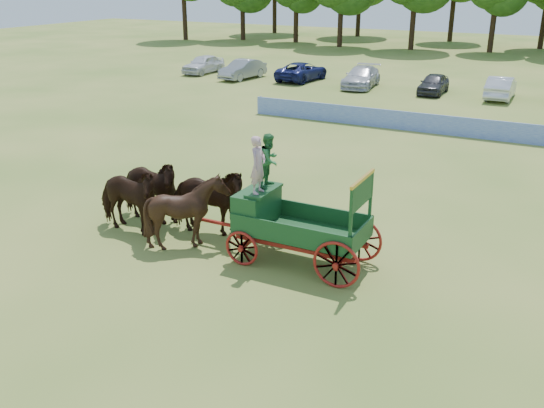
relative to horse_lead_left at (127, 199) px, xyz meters
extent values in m
plane|color=#9F9647|center=(8.94, 0.24, -1.18)|extent=(160.00, 160.00, 0.00)
imported|color=black|center=(0.00, 0.00, 0.00)|extent=(2.83, 1.35, 2.37)
imported|color=black|center=(0.00, 1.10, 0.00)|extent=(2.85, 1.39, 2.37)
imported|color=black|center=(2.40, 0.00, 0.00)|extent=(2.26, 2.04, 2.37)
imported|color=black|center=(2.40, 1.10, 0.00)|extent=(2.98, 1.76, 2.37)
cube|color=#A42710|center=(4.60, 0.55, -0.58)|extent=(0.12, 2.00, 0.12)
cube|color=#A42710|center=(7.60, 0.55, -0.58)|extent=(0.12, 2.00, 0.12)
cube|color=#A42710|center=(6.10, 0.00, -0.46)|extent=(3.80, 0.10, 0.12)
cube|color=#A42710|center=(6.10, 1.10, -0.46)|extent=(3.80, 0.10, 0.12)
cube|color=#A42710|center=(3.70, 0.55, -0.43)|extent=(2.80, 0.09, 0.09)
cube|color=#18491D|center=(6.10, 0.55, -0.18)|extent=(3.80, 1.80, 0.10)
cube|color=#18491D|center=(6.10, -0.33, 0.12)|extent=(3.80, 0.06, 0.55)
cube|color=#18491D|center=(6.10, 1.43, 0.12)|extent=(3.80, 0.06, 0.55)
cube|color=#18491D|center=(7.98, 0.55, 0.12)|extent=(0.06, 1.80, 0.55)
cube|color=#18491D|center=(4.60, 0.55, 0.37)|extent=(0.85, 1.70, 1.05)
cube|color=#18491D|center=(4.85, 0.55, 0.94)|extent=(0.55, 1.50, 0.08)
cube|color=#18491D|center=(4.22, 0.55, 0.17)|extent=(0.10, 1.60, 0.65)
cube|color=#18491D|center=(4.40, 0.55, -0.13)|extent=(0.55, 1.60, 0.06)
cube|color=#18491D|center=(7.90, -0.25, 0.77)|extent=(0.08, 0.08, 1.80)
cube|color=#18491D|center=(7.90, 1.35, 0.77)|extent=(0.08, 0.08, 1.80)
cube|color=#18491D|center=(7.90, 0.55, 1.37)|extent=(0.07, 1.75, 0.75)
cube|color=gold|center=(7.90, 0.55, 1.77)|extent=(0.08, 1.80, 0.09)
cube|color=gold|center=(7.86, 0.55, 1.37)|extent=(0.02, 1.30, 0.12)
torus|color=#A42710|center=(4.60, -0.40, -0.63)|extent=(1.09, 0.09, 1.09)
torus|color=#A42710|center=(4.60, 1.50, -0.63)|extent=(1.09, 0.09, 1.09)
torus|color=#A42710|center=(7.60, -0.40, -0.48)|extent=(1.39, 0.09, 1.39)
torus|color=#A42710|center=(7.60, 1.50, -0.48)|extent=(1.39, 0.09, 1.39)
imported|color=#C798A2|center=(4.85, 0.20, 1.83)|extent=(0.41, 0.62, 1.70)
imported|color=#296D35|center=(4.85, 0.90, 1.79)|extent=(0.61, 0.79, 1.62)
cube|color=#2145B7|center=(7.94, 18.24, -0.66)|extent=(26.00, 0.08, 1.05)
imported|color=silver|center=(-17.06, 30.28, -0.40)|extent=(1.96, 4.65, 1.57)
imported|color=gray|center=(-12.53, 29.28, -0.41)|extent=(2.24, 4.87, 1.55)
imported|color=navy|center=(-7.83, 30.75, -0.44)|extent=(2.92, 5.51, 1.48)
imported|color=silver|center=(-2.52, 30.07, -0.41)|extent=(2.69, 5.50, 1.54)
imported|color=#333338|center=(3.03, 29.91, -0.47)|extent=(1.75, 4.22, 1.43)
imported|color=silver|center=(7.60, 30.15, -0.41)|extent=(1.72, 4.74, 1.55)
cylinder|color=#382314|center=(-35.06, 53.27, 1.50)|extent=(0.60, 0.60, 5.37)
cylinder|color=#382314|center=(-28.28, 56.63, 1.07)|extent=(0.60, 0.60, 4.50)
cylinder|color=#382314|center=(-20.83, 57.04, 0.91)|extent=(0.60, 0.60, 4.18)
cylinder|color=#382314|center=(-14.06, 54.90, 1.17)|extent=(0.60, 0.60, 4.70)
cylinder|color=#382314|center=(-5.76, 55.99, 1.36)|extent=(0.60, 0.60, 5.09)
cylinder|color=#382314|center=(2.68, 57.50, 1.02)|extent=(0.60, 0.60, 4.40)
cylinder|color=#382314|center=(-29.06, 67.18, 1.72)|extent=(0.60, 0.60, 5.81)
cylinder|color=#382314|center=(-16.53, 67.98, 1.37)|extent=(0.60, 0.60, 5.12)
cylinder|color=#382314|center=(-3.72, 66.98, 1.46)|extent=(0.60, 0.60, 5.28)
cylinder|color=#382314|center=(7.32, 63.65, 1.27)|extent=(0.60, 0.60, 4.90)
camera|label=1|loc=(12.90, -14.43, 6.99)|focal=40.00mm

